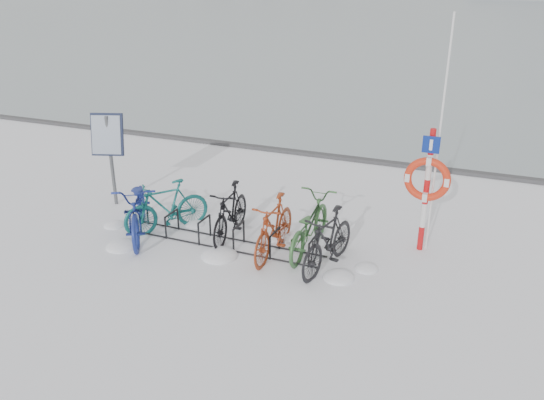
# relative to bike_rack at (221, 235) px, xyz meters

# --- Properties ---
(ground) EXTENTS (900.00, 900.00, 0.00)m
(ground) POSITION_rel_bike_rack_xyz_m (0.00, 0.00, -0.18)
(ground) COLOR white
(ground) RESTS_ON ground
(ice_sheet) EXTENTS (400.00, 298.00, 0.02)m
(ice_sheet) POSITION_rel_bike_rack_xyz_m (0.00, 155.00, -0.17)
(ice_sheet) COLOR #97A4AB
(ice_sheet) RESTS_ON ground
(quay_edge) EXTENTS (400.00, 0.25, 0.10)m
(quay_edge) POSITION_rel_bike_rack_xyz_m (0.00, 5.90, -0.13)
(quay_edge) COLOR #3F3F42
(quay_edge) RESTS_ON ground
(bike_rack) EXTENTS (4.00, 0.48, 0.46)m
(bike_rack) POSITION_rel_bike_rack_xyz_m (0.00, 0.00, 0.00)
(bike_rack) COLOR black
(bike_rack) RESTS_ON ground
(info_board) EXTENTS (0.72, 0.46, 2.04)m
(info_board) POSITION_rel_bike_rack_xyz_m (-3.08, 0.82, 1.29)
(info_board) COLOR #595B5E
(info_board) RESTS_ON ground
(lifebuoy_station) EXTENTS (0.80, 0.23, 4.13)m
(lifebuoy_station) POSITION_rel_bike_rack_xyz_m (3.48, 1.14, 1.21)
(lifebuoy_station) COLOR red
(lifebuoy_station) RESTS_ON ground
(bike_0) EXTENTS (1.82, 2.29, 1.16)m
(bike_0) POSITION_rel_bike_rack_xyz_m (-1.66, -0.22, 0.40)
(bike_0) COLOR navy
(bike_0) RESTS_ON ground
(bike_1) EXTENTS (1.43, 1.68, 1.04)m
(bike_1) POSITION_rel_bike_rack_xyz_m (-1.28, 0.15, 0.34)
(bike_1) COLOR #145C5C
(bike_1) RESTS_ON ground
(bike_2) EXTENTS (0.68, 1.80, 1.06)m
(bike_2) POSITION_rel_bike_rack_xyz_m (0.01, 0.38, 0.35)
(bike_2) COLOR black
(bike_2) RESTS_ON ground
(bike_3) EXTENTS (0.54, 1.82, 1.09)m
(bike_3) POSITION_rel_bike_rack_xyz_m (1.05, 0.04, 0.36)
(bike_3) COLOR #983618
(bike_3) RESTS_ON ground
(bike_4) EXTENTS (0.69, 1.97, 1.03)m
(bike_4) POSITION_rel_bike_rack_xyz_m (1.57, 0.43, 0.34)
(bike_4) COLOR #366534
(bike_4) RESTS_ON ground
(bike_5) EXTENTS (0.81, 1.83, 1.06)m
(bike_5) POSITION_rel_bike_rack_xyz_m (2.09, -0.07, 0.35)
(bike_5) COLOR black
(bike_5) RESTS_ON ground
(snow_drifts) EXTENTS (5.54, 2.09, 0.23)m
(snow_drifts) POSITION_rel_bike_rack_xyz_m (0.26, -0.17, -0.18)
(snow_drifts) COLOR white
(snow_drifts) RESTS_ON ground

